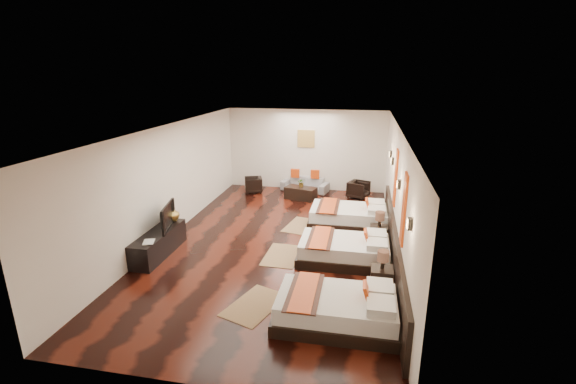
% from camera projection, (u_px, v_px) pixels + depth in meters
% --- Properties ---
extents(floor, '(5.50, 9.50, 0.01)m').
position_uv_depth(floor, '(277.00, 242.00, 9.76)').
color(floor, black).
rests_on(floor, ground).
extents(ceiling, '(5.50, 9.50, 0.01)m').
position_uv_depth(ceiling, '(276.00, 128.00, 8.94)').
color(ceiling, white).
rests_on(ceiling, floor).
extents(back_wall, '(5.50, 0.01, 2.80)m').
position_uv_depth(back_wall, '(306.00, 150.00, 13.81)').
color(back_wall, silver).
rests_on(back_wall, floor).
extents(left_wall, '(0.01, 9.50, 2.80)m').
position_uv_depth(left_wall, '(169.00, 182.00, 9.85)').
color(left_wall, silver).
rests_on(left_wall, floor).
extents(right_wall, '(0.01, 9.50, 2.80)m').
position_uv_depth(right_wall, '(396.00, 194.00, 8.85)').
color(right_wall, silver).
rests_on(right_wall, floor).
extents(headboard_panel, '(0.08, 6.60, 0.90)m').
position_uv_depth(headboard_panel, '(393.00, 248.00, 8.39)').
color(headboard_panel, black).
rests_on(headboard_panel, floor).
extents(bed_near, '(2.03, 1.28, 0.77)m').
position_uv_depth(bed_near, '(338.00, 309.00, 6.56)').
color(bed_near, black).
rests_on(bed_near, floor).
extents(bed_mid, '(2.00, 1.26, 0.76)m').
position_uv_depth(bed_mid, '(345.00, 250.00, 8.73)').
color(bed_mid, black).
rests_on(bed_mid, floor).
extents(bed_far, '(2.10, 1.32, 0.80)m').
position_uv_depth(bed_far, '(349.00, 216.00, 10.73)').
color(bed_far, black).
rests_on(bed_far, floor).
extents(nightstand_a, '(0.42, 0.42, 0.82)m').
position_uv_depth(nightstand_a, '(382.00, 276.00, 7.54)').
color(nightstand_a, black).
rests_on(nightstand_a, floor).
extents(nightstand_b, '(0.42, 0.42, 0.84)m').
position_uv_depth(nightstand_b, '(379.00, 233.00, 9.55)').
color(nightstand_b, black).
rests_on(nightstand_b, floor).
extents(jute_mat_near, '(1.11, 1.38, 0.01)m').
position_uv_depth(jute_mat_near, '(255.00, 305.00, 7.12)').
color(jute_mat_near, olive).
rests_on(jute_mat_near, floor).
extents(jute_mat_mid, '(0.79, 1.23, 0.01)m').
position_uv_depth(jute_mat_mid, '(282.00, 255.00, 9.05)').
color(jute_mat_mid, olive).
rests_on(jute_mat_mid, floor).
extents(jute_mat_far, '(0.97, 1.32, 0.01)m').
position_uv_depth(jute_mat_far, '(302.00, 226.00, 10.78)').
color(jute_mat_far, olive).
rests_on(jute_mat_far, floor).
extents(tv_console, '(0.50, 1.80, 0.55)m').
position_uv_depth(tv_console, '(159.00, 243.00, 9.03)').
color(tv_console, black).
rests_on(tv_console, floor).
extents(tv, '(0.35, 1.01, 0.58)m').
position_uv_depth(tv, '(164.00, 216.00, 9.09)').
color(tv, black).
rests_on(tv, tv_console).
extents(book, '(0.32, 0.36, 0.03)m').
position_uv_depth(book, '(143.00, 242.00, 8.37)').
color(book, black).
rests_on(book, tv_console).
extents(figurine, '(0.42, 0.42, 0.38)m').
position_uv_depth(figurine, '(172.00, 214.00, 9.56)').
color(figurine, brown).
rests_on(figurine, tv_console).
extents(sofa, '(1.73, 0.99, 0.47)m').
position_uv_depth(sofa, '(305.00, 184.00, 13.87)').
color(sofa, gray).
rests_on(sofa, floor).
extents(armchair_left, '(0.74, 0.73, 0.54)m').
position_uv_depth(armchair_left, '(253.00, 185.00, 13.70)').
color(armchair_left, black).
rests_on(armchair_left, floor).
extents(armchair_right, '(0.80, 0.79, 0.57)m').
position_uv_depth(armchair_right, '(359.00, 190.00, 13.10)').
color(armchair_right, black).
rests_on(armchair_right, floor).
extents(coffee_table, '(1.10, 0.75, 0.40)m').
position_uv_depth(coffee_table, '(301.00, 193.00, 13.00)').
color(coffee_table, black).
rests_on(coffee_table, floor).
extents(table_plant, '(0.30, 0.28, 0.29)m').
position_uv_depth(table_plant, '(302.00, 183.00, 12.94)').
color(table_plant, '#2A5D1F').
rests_on(table_plant, coffee_table).
extents(orange_panel_a, '(0.04, 0.40, 1.30)m').
position_uv_depth(orange_panel_a, '(404.00, 209.00, 6.98)').
color(orange_panel_a, '#D86014').
rests_on(orange_panel_a, right_wall).
extents(orange_panel_b, '(0.04, 0.40, 1.30)m').
position_uv_depth(orange_panel_b, '(396.00, 178.00, 9.05)').
color(orange_panel_b, '#D86014').
rests_on(orange_panel_b, right_wall).
extents(sconce_near, '(0.07, 0.12, 0.18)m').
position_uv_depth(sconce_near, '(409.00, 224.00, 5.91)').
color(sconce_near, black).
rests_on(sconce_near, right_wall).
extents(sconce_mid, '(0.07, 0.12, 0.18)m').
position_uv_depth(sconce_mid, '(399.00, 184.00, 7.98)').
color(sconce_mid, black).
rests_on(sconce_mid, right_wall).
extents(sconce_far, '(0.07, 0.12, 0.18)m').
position_uv_depth(sconce_far, '(392.00, 161.00, 10.04)').
color(sconce_far, black).
rests_on(sconce_far, right_wall).
extents(sconce_lounge, '(0.07, 0.12, 0.18)m').
position_uv_depth(sconce_lounge, '(390.00, 154.00, 10.89)').
color(sconce_lounge, black).
rests_on(sconce_lounge, right_wall).
extents(gold_artwork, '(0.60, 0.04, 0.60)m').
position_uv_depth(gold_artwork, '(306.00, 139.00, 13.68)').
color(gold_artwork, '#AD873F').
rests_on(gold_artwork, back_wall).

